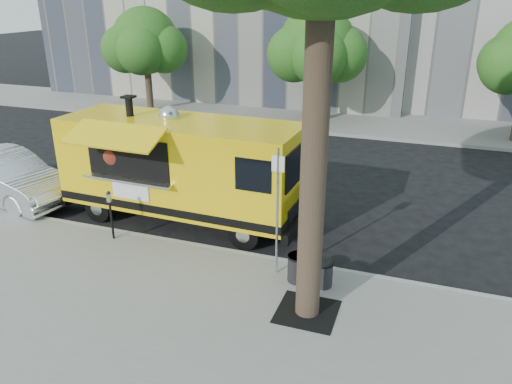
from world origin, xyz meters
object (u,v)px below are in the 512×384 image
at_px(far_tree_a, 145,41).
at_px(sign_post, 277,205).
at_px(parking_meter, 110,209).
at_px(trash_bin_right, 322,273).
at_px(far_tree_b, 317,45).
at_px(sedan, 6,177).
at_px(food_truck, 180,167).
at_px(trash_bin_left, 298,267).

relative_size(far_tree_a, sign_post, 1.79).
bearing_deg(parking_meter, trash_bin_right, -3.73).
relative_size(far_tree_b, sedan, 1.15).
xyz_separation_m(food_truck, trash_bin_left, (4.09, -2.28, -1.15)).
xyz_separation_m(far_tree_a, parking_meter, (7.00, -13.65, -2.79)).
xyz_separation_m(far_tree_b, food_truck, (-0.97, -12.13, -2.20)).
height_order(food_truck, sedan, food_truck).
relative_size(far_tree_a, parking_meter, 4.01).
distance_m(far_tree_a, sedan, 12.85).
bearing_deg(far_tree_a, far_tree_b, 2.54).
bearing_deg(sign_post, sedan, 170.58).
distance_m(sign_post, trash_bin_left, 1.48).
height_order(food_truck, trash_bin_right, food_truck).
distance_m(sedan, trash_bin_left, 10.06).
relative_size(sign_post, parking_meter, 2.25).
distance_m(far_tree_a, far_tree_b, 9.01).
distance_m(sign_post, food_truck, 4.12).
bearing_deg(far_tree_b, far_tree_a, -177.46).
relative_size(trash_bin_left, trash_bin_right, 1.07).
distance_m(far_tree_b, trash_bin_left, 15.11).
bearing_deg(sedan, far_tree_b, -16.70).
height_order(far_tree_a, sign_post, far_tree_a).
bearing_deg(far_tree_b, trash_bin_left, -77.81).
bearing_deg(food_truck, far_tree_a, 126.30).
xyz_separation_m(parking_meter, food_truck, (1.03, 1.92, 0.66)).
bearing_deg(sign_post, far_tree_b, 100.15).
bearing_deg(trash_bin_right, far_tree_b, 104.25).
distance_m(far_tree_a, trash_bin_right, 19.18).
distance_m(food_truck, trash_bin_right, 5.30).
bearing_deg(trash_bin_right, parking_meter, 176.27).
bearing_deg(trash_bin_left, sedan, 170.23).
relative_size(sedan, trash_bin_right, 8.15).
distance_m(far_tree_b, food_truck, 12.37).
distance_m(sedan, trash_bin_right, 10.60).
xyz_separation_m(parking_meter, sedan, (-4.79, 1.35, -0.19)).
height_order(sign_post, trash_bin_right, sign_post).
relative_size(far_tree_b, trash_bin_left, 8.73).
height_order(sign_post, trash_bin_left, sign_post).
relative_size(far_tree_b, parking_meter, 4.12).
bearing_deg(sign_post, food_truck, 148.96).
relative_size(far_tree_a, trash_bin_left, 8.50).
bearing_deg(trash_bin_left, far_tree_b, 102.19).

